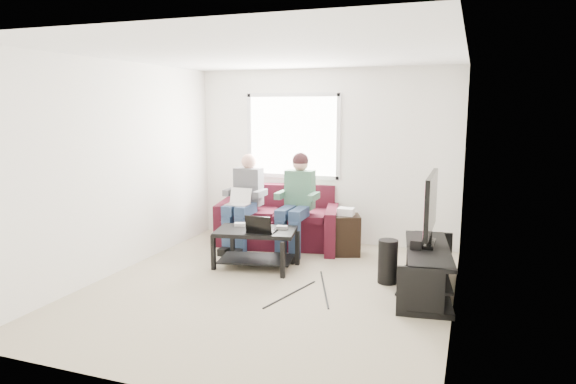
{
  "coord_description": "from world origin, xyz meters",
  "views": [
    {
      "loc": [
        2.11,
        -5.18,
        2.06
      ],
      "look_at": [
        0.02,
        0.6,
        1.02
      ],
      "focal_mm": 32.0,
      "sensor_mm": 36.0,
      "label": 1
    }
  ],
  "objects_px": {
    "sofa": "(278,223)",
    "tv": "(431,205)",
    "tv_stand": "(427,272)",
    "end_table": "(346,234)",
    "subwoofer": "(388,262)",
    "coffee_table": "(256,239)"
  },
  "relations": [
    {
      "from": "tv",
      "to": "tv_stand",
      "type": "bearing_deg",
      "value": -88.53
    },
    {
      "from": "sofa",
      "to": "coffee_table",
      "type": "xyz_separation_m",
      "value": [
        0.14,
        -1.16,
        0.05
      ]
    },
    {
      "from": "coffee_table",
      "to": "end_table",
      "type": "distance_m",
      "value": 1.35
    },
    {
      "from": "coffee_table",
      "to": "tv",
      "type": "xyz_separation_m",
      "value": [
        2.14,
        -0.07,
        0.6
      ]
    },
    {
      "from": "coffee_table",
      "to": "tv",
      "type": "bearing_deg",
      "value": -1.82
    },
    {
      "from": "end_table",
      "to": "tv_stand",
      "type": "bearing_deg",
      "value": -43.39
    },
    {
      "from": "sofa",
      "to": "subwoofer",
      "type": "height_order",
      "value": "sofa"
    },
    {
      "from": "sofa",
      "to": "tv",
      "type": "height_order",
      "value": "tv"
    },
    {
      "from": "subwoofer",
      "to": "end_table",
      "type": "bearing_deg",
      "value": 127.06
    },
    {
      "from": "sofa",
      "to": "subwoofer",
      "type": "xyz_separation_m",
      "value": [
        1.83,
        -1.17,
        -0.06
      ]
    },
    {
      "from": "sofa",
      "to": "subwoofer",
      "type": "bearing_deg",
      "value": -32.69
    },
    {
      "from": "tv_stand",
      "to": "subwoofer",
      "type": "height_order",
      "value": "subwoofer"
    },
    {
      "from": "sofa",
      "to": "tv",
      "type": "distance_m",
      "value": 2.67
    },
    {
      "from": "coffee_table",
      "to": "subwoofer",
      "type": "distance_m",
      "value": 1.69
    },
    {
      "from": "tv_stand",
      "to": "end_table",
      "type": "distance_m",
      "value": 1.66
    },
    {
      "from": "sofa",
      "to": "end_table",
      "type": "xyz_separation_m",
      "value": [
        1.08,
        -0.19,
        -0.03
      ]
    },
    {
      "from": "sofa",
      "to": "tv_stand",
      "type": "distance_m",
      "value": 2.64
    },
    {
      "from": "coffee_table",
      "to": "tv_stand",
      "type": "relative_size",
      "value": 0.69
    },
    {
      "from": "tv_stand",
      "to": "tv",
      "type": "relative_size",
      "value": 1.45
    },
    {
      "from": "coffee_table",
      "to": "tv_stand",
      "type": "bearing_deg",
      "value": -4.48
    },
    {
      "from": "coffee_table",
      "to": "tv_stand",
      "type": "height_order",
      "value": "tv_stand"
    },
    {
      "from": "tv",
      "to": "coffee_table",
      "type": "bearing_deg",
      "value": 178.18
    }
  ]
}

